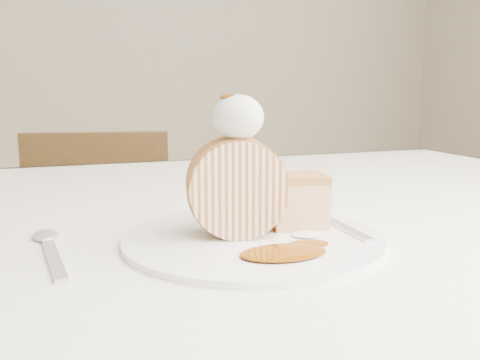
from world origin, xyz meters
name	(u,v)px	position (x,y,z in m)	size (l,w,h in m)	color
table	(200,276)	(0.00, 0.20, 0.66)	(1.40, 0.90, 0.75)	silver
chair_far	(105,248)	(-0.05, 1.06, 0.45)	(0.44, 0.44, 0.79)	brown
plate	(253,239)	(0.01, 0.04, 0.75)	(0.26, 0.26, 0.01)	white
roulade_slice	(237,187)	(0.00, 0.05, 0.80)	(0.10, 0.10, 0.05)	#FFE1B1
cake_chunk	(298,204)	(0.07, 0.06, 0.78)	(0.06, 0.05, 0.05)	#AD7041
whipped_cream	(238,117)	(0.00, 0.05, 0.87)	(0.05, 0.05, 0.04)	silver
caramel_drizzle	(232,91)	(-0.01, 0.05, 0.90)	(0.02, 0.02, 0.01)	#6D3504
caramel_pool	(283,252)	(0.02, -0.03, 0.76)	(0.08, 0.05, 0.00)	#6D3504
fork	(342,227)	(0.11, 0.03, 0.76)	(0.02, 0.15, 0.00)	silver
spoon	(54,259)	(-0.18, 0.04, 0.75)	(0.02, 0.15, 0.00)	silver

